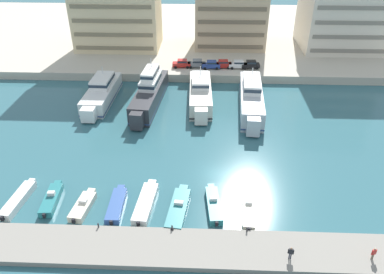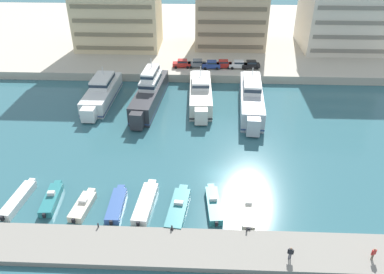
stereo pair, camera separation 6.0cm
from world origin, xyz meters
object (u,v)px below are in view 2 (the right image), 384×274
Objects in this scene: motorboat_teal_mid_right at (213,204)px; car_black_center_right at (251,64)px; motorboat_cream_mid_left at (83,206)px; motorboat_cream_right at (248,208)px; car_white_center at (238,64)px; motorboat_teal_center_right at (178,208)px; car_red_center_left at (223,64)px; car_grey_left at (197,63)px; yacht_silver_center_left at (251,98)px; pedestrian_mid_deck at (374,253)px; motorboat_white_far_left at (19,199)px; motorboat_teal_left at (52,199)px; car_blue_mid_left at (211,64)px; pedestrian_near_edge at (291,252)px; car_red_far_left at (182,63)px; yacht_charcoal_left at (150,93)px; yacht_white_far_left at (102,92)px; motorboat_white_center at (146,202)px; motorboat_blue_center_left at (117,204)px; yacht_ivory_mid_left at (201,93)px.

car_black_center_right reaches higher than motorboat_teal_mid_right.
motorboat_cream_mid_left is 21.06m from motorboat_cream_right.
car_white_center and car_black_center_right have the same top height.
motorboat_teal_center_right is 2.05× the size of car_red_center_left.
car_grey_left reaches higher than motorboat_cream_right.
car_red_center_left is at bearing -0.80° from car_grey_left.
yacht_silver_center_left is 37.69m from pedestrian_mid_deck.
motorboat_cream_mid_left reaches higher than motorboat_white_far_left.
motorboat_teal_left is at bearing 166.24° from motorboat_cream_mid_left.
motorboat_teal_left is 0.80× the size of motorboat_teal_center_right.
car_blue_mid_left reaches higher than pedestrian_near_edge.
car_red_far_left reaches higher than motorboat_cream_right.
car_grey_left is at bearing 111.11° from pedestrian_mid_deck.
yacht_charcoal_left is at bearing 118.23° from pedestrian_near_edge.
yacht_silver_center_left reaches higher than yacht_white_far_left.
pedestrian_near_edge is at bearing -16.56° from motorboat_teal_left.
yacht_charcoal_left is 47.47m from pedestrian_mid_deck.
motorboat_white_far_left is 56.16m from car_black_center_right.
pedestrian_mid_deck reaches higher than motorboat_white_center.
pedestrian_near_edge is at bearing -61.77° from yacht_charcoal_left.
motorboat_teal_left is at bearing -88.49° from yacht_white_far_left.
motorboat_teal_center_right is 45.41m from car_red_far_left.
car_white_center is at bearing 26.94° from yacht_white_far_left.
motorboat_cream_right is at bearing 0.11° from motorboat_blue_center_left.
motorboat_white_center is 2.05× the size of car_blue_mid_left.
motorboat_cream_mid_left is at bearing -173.38° from motorboat_white_center.
motorboat_cream_mid_left is 12.18m from motorboat_teal_center_right.
car_blue_mid_left reaches higher than motorboat_white_far_left.
motorboat_teal_center_right is 5.10× the size of pedestrian_near_edge.
yacht_silver_center_left is 34.87m from motorboat_blue_center_left.
pedestrian_mid_deck is at bearing -71.80° from car_blue_mid_left.
yacht_white_far_left reaches higher than motorboat_cream_mid_left.
yacht_ivory_mid_left is 4.61× the size of car_red_center_left.
motorboat_white_far_left is at bearing -124.98° from car_white_center.
motorboat_white_far_left is 1.26× the size of motorboat_cream_mid_left.
yacht_white_far_left reaches higher than motorboat_teal_center_right.
car_white_center is (14.56, 44.47, 2.27)m from motorboat_white_center.
car_grey_left is 2.52× the size of pedestrian_mid_deck.
motorboat_cream_mid_left is at bearing -13.76° from motorboat_teal_left.
car_black_center_right reaches higher than motorboat_teal_center_right.
motorboat_cream_mid_left is at bearing -116.34° from car_white_center.
motorboat_cream_mid_left is 1.49× the size of car_blue_mid_left.
yacht_silver_center_left is 29.22m from motorboat_teal_mid_right.
motorboat_cream_right is 1.95× the size of car_red_center_left.
motorboat_cream_right is 44.98m from car_white_center.
car_black_center_right is (11.01, 14.02, 0.84)m from yacht_ivory_mid_left.
motorboat_cream_mid_left is 47.92m from car_blue_mid_left.
car_white_center is (27.74, 14.10, 0.96)m from yacht_white_far_left.
motorboat_cream_mid_left is 34.36m from pedestrian_mid_deck.
pedestrian_near_edge is at bearing -87.54° from car_white_center.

